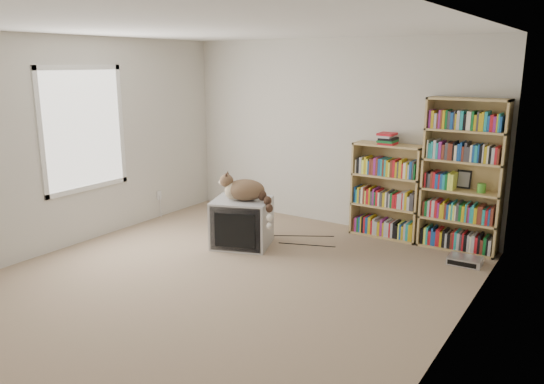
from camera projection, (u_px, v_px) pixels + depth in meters
The scene contains 16 objects.
floor at pixel (221, 283), 5.40m from camera, with size 4.50×5.00×0.01m, color gray.
wall_back at pixel (334, 134), 7.14m from camera, with size 4.50×0.02×2.50m, color beige.
wall_left at pixel (70, 143), 6.30m from camera, with size 0.02×5.00×2.50m, color beige.
wall_right at pixel (456, 192), 3.92m from camera, with size 0.02×5.00×2.50m, color beige.
ceiling at pixel (215, 27), 4.81m from camera, with size 4.50×5.00×0.02m, color white.
window at pixel (84, 129), 6.42m from camera, with size 0.02×1.22×1.52m, color white.
crt_tv at pixel (242, 222), 6.46m from camera, with size 0.83×0.79×0.58m.
cat at pixel (249, 193), 6.28m from camera, with size 0.79×0.49×0.56m.
bookcase_tall at pixel (463, 179), 6.19m from camera, with size 0.90×0.30×1.80m.
bookcase_short at pixel (387, 195), 6.75m from camera, with size 0.87×0.30×1.20m.
book_stack at pixel (388, 139), 6.54m from camera, with size 0.20×0.26×0.14m, color red.
green_mug at pixel (482, 188), 6.08m from camera, with size 0.09×0.09×0.11m, color green.
framed_print at pixel (464, 179), 6.26m from camera, with size 0.16×0.01×0.22m, color black.
dvd_player at pixel (465, 261), 5.89m from camera, with size 0.36×0.25×0.08m, color silver.
wall_outlet at pixel (159, 195), 7.65m from camera, with size 0.01×0.08×0.13m, color silver.
floor_cables at pixel (327, 245), 6.50m from camera, with size 1.20×0.70×0.01m, color black, non-canonical shape.
Camera 1 is at (3.18, -3.93, 2.18)m, focal length 35.00 mm.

